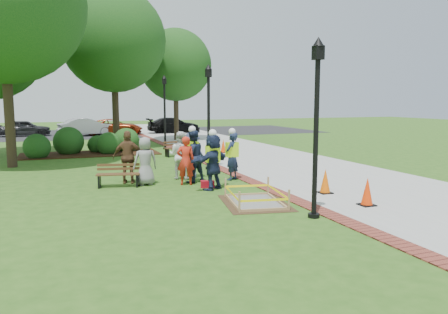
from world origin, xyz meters
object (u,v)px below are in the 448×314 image
object	(u,v)px
bench_near	(118,180)
hivis_worker_c	(192,155)
cone_front	(367,192)
hivis_worker_b	(232,154)
lamp_near	(316,115)
hivis_worker_a	(213,160)
wet_concrete_pad	(255,195)

from	to	relation	value
bench_near	hivis_worker_c	world-z (taller)	hivis_worker_c
cone_front	hivis_worker_b	distance (m)	5.29
lamp_near	hivis_worker_a	world-z (taller)	lamp_near
bench_near	hivis_worker_a	bearing A→B (deg)	-27.89
hivis_worker_b	hivis_worker_c	distance (m)	1.44
bench_near	cone_front	world-z (taller)	cone_front
bench_near	hivis_worker_b	xyz separation A→B (m)	(3.95, -0.11, 0.68)
wet_concrete_pad	cone_front	xyz separation A→B (m)	(2.66, -1.36, 0.14)
hivis_worker_b	hivis_worker_c	size ratio (longest dim) A/B	0.95
bench_near	cone_front	distance (m)	7.74
cone_front	hivis_worker_a	world-z (taller)	hivis_worker_a
lamp_near	hivis_worker_a	bearing A→B (deg)	106.48
hivis_worker_a	hivis_worker_b	xyz separation A→B (m)	(1.18, 1.35, -0.03)
bench_near	hivis_worker_b	distance (m)	4.01
wet_concrete_pad	cone_front	bearing A→B (deg)	-26.99
wet_concrete_pad	lamp_near	distance (m)	3.00
cone_front	hivis_worker_a	xyz separation A→B (m)	(-3.14, 3.53, 0.57)
hivis_worker_a	hivis_worker_c	size ratio (longest dim) A/B	0.98
cone_front	bench_near	bearing A→B (deg)	139.77
lamp_near	hivis_worker_c	world-z (taller)	lamp_near
hivis_worker_a	cone_front	bearing A→B (deg)	-48.37
cone_front	lamp_near	distance (m)	2.91
cone_front	hivis_worker_b	size ratio (longest dim) A/B	0.42
hivis_worker_a	lamp_near	bearing A→B (deg)	-73.52
bench_near	hivis_worker_c	bearing A→B (deg)	-1.49
lamp_near	hivis_worker_c	bearing A→B (deg)	104.96
hivis_worker_a	hivis_worker_b	bearing A→B (deg)	48.71
wet_concrete_pad	hivis_worker_a	distance (m)	2.34
hivis_worker_a	wet_concrete_pad	bearing A→B (deg)	-77.61
hivis_worker_c	hivis_worker_b	bearing A→B (deg)	-1.97
lamp_near	hivis_worker_a	xyz separation A→B (m)	(-1.19, 4.03, -1.53)
lamp_near	hivis_worker_b	bearing A→B (deg)	90.09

